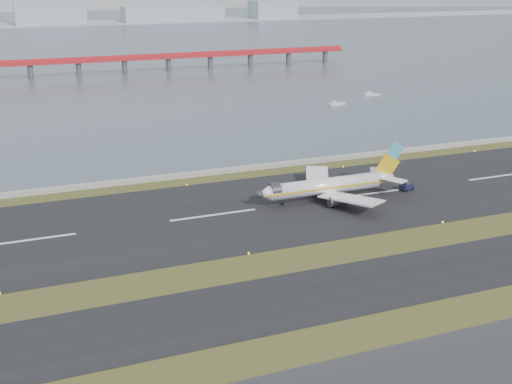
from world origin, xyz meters
TOP-DOWN VIEW (x-y plane):
  - ground at (0.00, 0.00)m, footprint 1000.00×1000.00m
  - taxiway_strip at (0.00, -12.00)m, footprint 1000.00×18.00m
  - runway_strip at (0.00, 30.00)m, footprint 1000.00×45.00m
  - seawall at (0.00, 60.00)m, footprint 1000.00×2.50m
  - bay_water at (0.00, 460.00)m, footprint 1400.00×800.00m
  - red_pier at (20.00, 250.00)m, footprint 260.00×5.00m
  - far_shoreline at (13.62, 620.00)m, footprint 1400.00×80.00m
  - airliner at (29.45, 30.28)m, footprint 38.52×32.89m
  - pushback_tug at (50.11, 29.16)m, footprint 3.99×2.96m
  - workboat_near at (84.61, 131.56)m, footprint 7.80×3.88m
  - workboat_far at (109.30, 145.11)m, footprint 7.57×3.87m

SIDE VIEW (x-z plane):
  - ground at x=0.00m, z-range 0.00..0.00m
  - bay_water at x=0.00m, z-range -0.65..0.65m
  - taxiway_strip at x=0.00m, z-range 0.00..0.10m
  - runway_strip at x=0.00m, z-range 0.00..0.10m
  - seawall at x=0.00m, z-range 0.00..1.00m
  - workboat_far at x=109.30m, z-range -0.32..1.44m
  - workboat_near at x=84.61m, z-range -0.33..1.48m
  - pushback_tug at x=50.11m, z-range -0.03..2.25m
  - airliner at x=29.45m, z-range -2.94..9.86m
  - far_shoreline at x=13.62m, z-range -24.18..36.32m
  - red_pier at x=20.00m, z-range 2.18..12.38m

